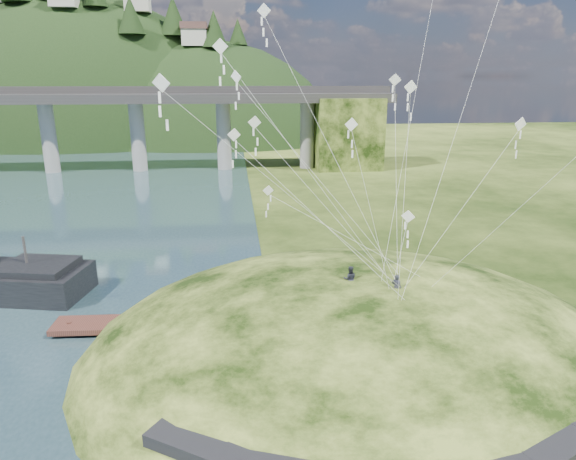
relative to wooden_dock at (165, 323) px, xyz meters
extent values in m
plane|color=black|center=(4.50, -6.39, -0.47)|extent=(320.00, 320.00, 0.00)
ellipsoid|color=black|center=(12.50, -4.39, -1.97)|extent=(36.00, 32.00, 13.00)
cube|color=black|center=(3.00, -14.39, 1.56)|extent=(4.32, 3.62, 0.71)
cube|color=black|center=(18.00, -16.34, 1.67)|extent=(4.11, 2.97, 0.71)
cylinder|color=gray|center=(-27.50, 63.61, 6.03)|extent=(2.60, 2.60, 13.00)
cylinder|color=gray|center=(-12.00, 63.61, 6.03)|extent=(2.60, 2.60, 13.00)
cylinder|color=gray|center=(3.50, 63.61, 6.03)|extent=(2.60, 2.60, 13.00)
cylinder|color=gray|center=(19.00, 63.61, 6.03)|extent=(2.60, 2.60, 13.00)
cube|color=black|center=(26.50, 63.61, 6.03)|extent=(12.00, 11.00, 13.00)
ellipsoid|color=black|center=(-35.50, 119.61, -6.47)|extent=(96.00, 68.00, 88.00)
ellipsoid|color=black|center=(-0.50, 111.61, -10.47)|extent=(76.00, 56.00, 72.00)
cone|color=black|center=(-17.95, 100.69, 30.11)|extent=(6.47, 6.47, 8.51)
cone|color=black|center=(-8.72, 107.60, 30.76)|extent=(7.13, 7.13, 9.38)
cone|color=black|center=(1.38, 102.64, 27.40)|extent=(6.56, 6.56, 8.63)
cone|color=black|center=(7.27, 108.24, 27.21)|extent=(4.88, 4.88, 6.42)
cube|color=beige|center=(-17.50, 109.61, 33.71)|extent=(6.00, 5.00, 4.00)
cube|color=beige|center=(-3.50, 103.61, 25.41)|extent=(6.00, 5.00, 4.00)
cube|color=brown|center=(-3.50, 103.61, 28.11)|extent=(6.40, 5.40, 1.60)
cube|color=black|center=(-10.41, 6.76, 2.04)|extent=(5.97, 5.30, 0.52)
cylinder|color=#2D2B2B|center=(-11.26, 6.94, 3.16)|extent=(0.21, 0.21, 2.60)
cube|color=#3D1E18|center=(0.00, 0.00, 0.01)|extent=(15.06, 3.05, 0.37)
cylinder|color=#3D1E18|center=(-6.41, 0.30, -0.26)|extent=(0.32, 0.32, 1.07)
cylinder|color=#3D1E18|center=(-3.20, 0.15, -0.26)|extent=(0.32, 0.32, 1.07)
cylinder|color=#3D1E18|center=(0.00, 0.00, -0.26)|extent=(0.32, 0.32, 1.07)
cylinder|color=#3D1E18|center=(3.20, -0.15, -0.26)|extent=(0.32, 0.32, 1.07)
cylinder|color=#3D1E18|center=(6.41, -0.30, -0.26)|extent=(0.32, 0.32, 1.07)
imported|color=#252632|center=(14.27, -5.82, 5.27)|extent=(0.69, 0.64, 1.59)
imported|color=#252632|center=(11.83, -4.38, 5.34)|extent=(0.87, 0.72, 1.63)
cube|color=white|center=(15.58, 0.86, 16.06)|extent=(0.77, 0.31, 0.78)
cube|color=white|center=(15.58, 0.86, 15.49)|extent=(0.10, 0.02, 0.47)
cube|color=white|center=(15.58, 0.86, 14.92)|extent=(0.10, 0.02, 0.47)
cube|color=white|center=(15.58, 0.86, 14.35)|extent=(0.10, 0.02, 0.47)
cube|color=white|center=(7.03, -1.22, 19.85)|extent=(0.78, 0.29, 0.80)
cube|color=white|center=(7.03, -1.22, 19.28)|extent=(0.11, 0.04, 0.47)
cube|color=white|center=(7.03, -1.22, 18.71)|extent=(0.11, 0.04, 0.47)
cube|color=white|center=(7.03, -1.22, 18.14)|extent=(0.11, 0.04, 0.47)
cube|color=white|center=(5.36, 0.72, 16.25)|extent=(0.64, 0.58, 0.80)
cube|color=white|center=(5.36, 0.72, 15.66)|extent=(0.10, 0.06, 0.48)
cube|color=white|center=(5.36, 0.72, 15.08)|extent=(0.10, 0.06, 0.48)
cube|color=white|center=(5.36, 0.72, 14.50)|extent=(0.10, 0.06, 0.48)
cube|color=white|center=(13.59, -7.97, 15.78)|extent=(0.66, 0.17, 0.66)
cube|color=white|center=(13.59, -7.97, 15.31)|extent=(0.09, 0.04, 0.38)
cube|color=white|center=(13.59, -7.97, 14.84)|extent=(0.09, 0.04, 0.38)
cube|color=white|center=(13.59, -7.97, 14.37)|extent=(0.09, 0.04, 0.38)
cube|color=white|center=(10.96, -7.11, 13.96)|extent=(0.69, 0.15, 0.69)
cube|color=white|center=(10.96, -7.11, 13.47)|extent=(0.09, 0.04, 0.40)
cube|color=white|center=(10.96, -7.11, 12.98)|extent=(0.09, 0.04, 0.40)
cube|color=white|center=(10.96, -7.11, 12.49)|extent=(0.09, 0.04, 0.40)
cube|color=white|center=(6.23, -4.66, 13.91)|extent=(0.72, 0.24, 0.71)
cube|color=white|center=(6.23, -4.66, 13.39)|extent=(0.09, 0.07, 0.43)
cube|color=white|center=(6.23, -4.66, 12.86)|extent=(0.09, 0.07, 0.43)
cube|color=white|center=(6.23, -4.66, 12.34)|extent=(0.09, 0.07, 0.43)
cube|color=white|center=(4.56, -5.50, 17.70)|extent=(0.79, 0.17, 0.78)
cube|color=white|center=(4.56, -5.50, 17.14)|extent=(0.10, 0.03, 0.45)
cube|color=white|center=(4.56, -5.50, 16.59)|extent=(0.10, 0.03, 0.45)
cube|color=white|center=(4.56, -5.50, 16.03)|extent=(0.10, 0.03, 0.45)
cube|color=white|center=(21.20, -4.86, 13.69)|extent=(0.80, 0.25, 0.80)
cube|color=white|center=(21.20, -4.86, 13.12)|extent=(0.10, 0.07, 0.47)
cube|color=white|center=(21.20, -4.86, 12.54)|extent=(0.10, 0.07, 0.47)
cube|color=white|center=(21.20, -4.86, 11.96)|extent=(0.10, 0.07, 0.47)
cube|color=white|center=(15.72, -2.93, 7.93)|extent=(0.75, 0.49, 0.85)
cube|color=white|center=(15.72, -2.93, 7.33)|extent=(0.11, 0.06, 0.50)
cube|color=white|center=(15.72, -2.93, 6.72)|extent=(0.11, 0.06, 0.50)
cube|color=white|center=(15.72, -2.93, 6.12)|extent=(0.11, 0.06, 0.50)
cube|color=white|center=(5.13, -0.77, 12.84)|extent=(0.81, 0.30, 0.82)
cube|color=white|center=(5.13, -0.77, 12.25)|extent=(0.10, 0.08, 0.48)
cube|color=white|center=(5.13, -0.77, 11.66)|extent=(0.10, 0.08, 0.48)
cube|color=white|center=(5.13, -0.77, 11.07)|extent=(0.10, 0.08, 0.48)
cube|color=white|center=(7.12, -1.73, 9.52)|extent=(0.68, 0.23, 0.68)
cube|color=white|center=(7.12, -1.73, 9.03)|extent=(0.09, 0.06, 0.41)
cube|color=white|center=(7.12, -1.73, 8.53)|extent=(0.09, 0.06, 0.41)
cube|color=white|center=(7.12, -1.73, 8.04)|extent=(0.09, 0.06, 0.41)
cube|color=white|center=(2.42, -12.23, 16.03)|extent=(0.70, 0.30, 0.71)
cube|color=white|center=(2.42, -12.23, 15.51)|extent=(0.10, 0.02, 0.43)
cube|color=white|center=(2.42, -12.23, 14.98)|extent=(0.10, 0.02, 0.43)
cube|color=white|center=(2.42, -12.23, 14.46)|extent=(0.10, 0.02, 0.43)
camera|label=1|loc=(5.01, -32.65, 16.27)|focal=32.00mm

